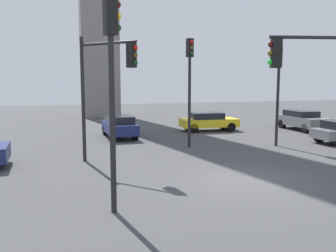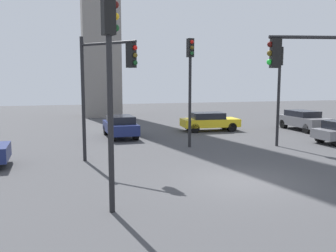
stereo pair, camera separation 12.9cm
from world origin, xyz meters
name	(u,v)px [view 2 (the right image)]	position (x,y,z in m)	size (l,w,h in m)	color
ground_plane	(243,181)	(0.00, 0.00, 0.00)	(92.09, 92.09, 0.00)	#424244
traffic_light_0	(105,75)	(-4.55, 4.13, 3.92)	(2.19, 2.33, 5.65)	black
traffic_light_1	(190,73)	(0.39, 7.02, 4.11)	(0.36, 0.48, 5.97)	black
traffic_light_2	(333,74)	(2.86, -1.02, 3.93)	(4.42, 1.15, 5.44)	black
traffic_light_3	(279,78)	(5.27, 5.94, 3.85)	(0.45, 0.48, 5.55)	black
traffic_light_4	(110,67)	(-5.05, -1.79, 4.06)	(0.49, 0.38, 5.89)	black
car_1	(120,126)	(-2.83, 11.50, 0.77)	(1.87, 4.13, 1.45)	navy
car_2	(209,121)	(4.01, 12.85, 0.74)	(4.29, 2.15, 1.37)	yellow
car_4	(303,120)	(10.93, 11.16, 0.79)	(1.89, 4.32, 1.48)	slate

